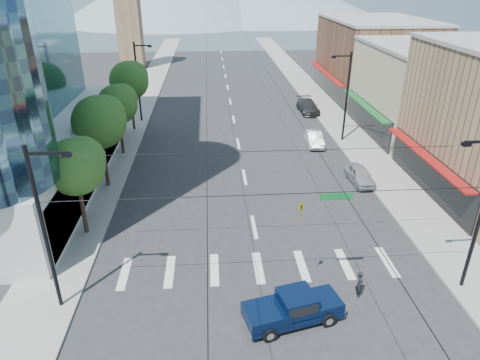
{
  "coord_description": "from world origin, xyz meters",
  "views": [
    {
      "loc": [
        -2.75,
        -18.81,
        15.66
      ],
      "look_at": [
        -0.88,
        7.27,
        3.0
      ],
      "focal_mm": 32.0,
      "sensor_mm": 36.0,
      "label": 1
    }
  ],
  "objects_px": {
    "parked_car_far": "(308,106)",
    "parked_car_near": "(360,175)",
    "parked_car_mid": "(314,138)",
    "pedestrian": "(359,284)",
    "pickup_truck": "(293,308)"
  },
  "relations": [
    {
      "from": "pickup_truck",
      "to": "parked_car_near",
      "type": "relative_size",
      "value": 1.31
    },
    {
      "from": "parked_car_mid",
      "to": "parked_car_near",
      "type": "bearing_deg",
      "value": -75.66
    },
    {
      "from": "pickup_truck",
      "to": "pedestrian",
      "type": "xyz_separation_m",
      "value": [
        3.91,
        1.63,
        -0.1
      ]
    },
    {
      "from": "pickup_truck",
      "to": "parked_car_mid",
      "type": "xyz_separation_m",
      "value": [
        6.62,
        23.97,
        -0.18
      ]
    },
    {
      "from": "parked_car_far",
      "to": "pickup_truck",
      "type": "bearing_deg",
      "value": -104.67
    },
    {
      "from": "pedestrian",
      "to": "pickup_truck",
      "type": "bearing_deg",
      "value": 119.86
    },
    {
      "from": "pickup_truck",
      "to": "parked_car_far",
      "type": "height_order",
      "value": "pickup_truck"
    },
    {
      "from": "parked_car_near",
      "to": "parked_car_far",
      "type": "distance_m",
      "value": 20.04
    },
    {
      "from": "parked_car_near",
      "to": "parked_car_mid",
      "type": "xyz_separation_m",
      "value": [
        -1.8,
        8.82,
        0.01
      ]
    },
    {
      "from": "pickup_truck",
      "to": "parked_car_near",
      "type": "height_order",
      "value": "pickup_truck"
    },
    {
      "from": "pickup_truck",
      "to": "parked_car_mid",
      "type": "distance_m",
      "value": 24.86
    },
    {
      "from": "parked_car_far",
      "to": "parked_car_near",
      "type": "bearing_deg",
      "value": -91.22
    },
    {
      "from": "pickup_truck",
      "to": "pedestrian",
      "type": "distance_m",
      "value": 4.24
    },
    {
      "from": "parked_car_near",
      "to": "pickup_truck",
      "type": "bearing_deg",
      "value": -121.64
    },
    {
      "from": "parked_car_mid",
      "to": "pedestrian",
      "type": "bearing_deg",
      "value": -94.11
    }
  ]
}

